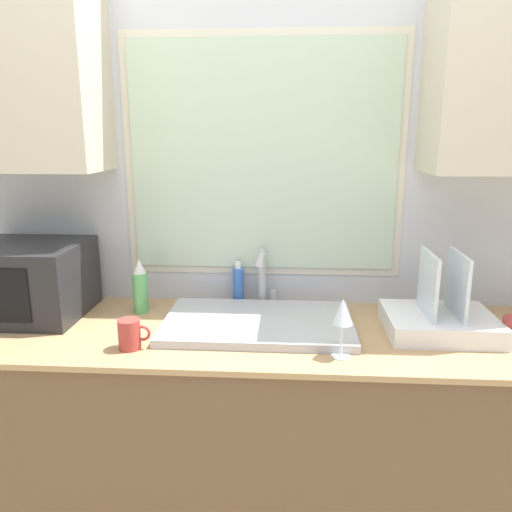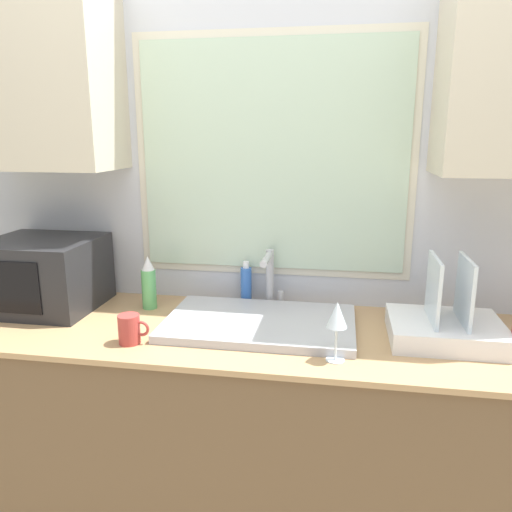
% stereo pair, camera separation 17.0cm
% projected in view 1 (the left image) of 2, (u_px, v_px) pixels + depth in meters
% --- Properties ---
extents(countertop, '(2.36, 0.67, 0.92)m').
position_uv_depth(countertop, '(258.00, 442.00, 1.90)').
color(countertop, brown).
rests_on(countertop, ground_plane).
extents(wall_back, '(6.00, 0.38, 2.60)m').
position_uv_depth(wall_back, '(263.00, 185.00, 1.98)').
color(wall_back, silver).
rests_on(wall_back, ground_plane).
extents(sink_basin, '(0.68, 0.44, 0.03)m').
position_uv_depth(sink_basin, '(257.00, 323.00, 1.82)').
color(sink_basin, '#B2B2B7').
rests_on(sink_basin, countertop).
extents(faucet, '(0.08, 0.19, 0.23)m').
position_uv_depth(faucet, '(262.00, 273.00, 2.00)').
color(faucet, '#B7B7BC').
rests_on(faucet, countertop).
extents(microwave, '(0.42, 0.39, 0.28)m').
position_uv_depth(microwave, '(28.00, 280.00, 1.91)').
color(microwave, '#232326').
rests_on(microwave, countertop).
extents(dish_rack, '(0.37, 0.31, 0.29)m').
position_uv_depth(dish_rack, '(440.00, 318.00, 1.75)').
color(dish_rack, white).
rests_on(dish_rack, countertop).
extents(spray_bottle, '(0.06, 0.06, 0.22)m').
position_uv_depth(spray_bottle, '(140.00, 287.00, 1.95)').
color(spray_bottle, '#59B266').
rests_on(spray_bottle, countertop).
extents(soap_bottle, '(0.05, 0.05, 0.18)m').
position_uv_depth(soap_bottle, '(238.00, 285.00, 2.05)').
color(soap_bottle, blue).
rests_on(soap_bottle, countertop).
extents(mug_near_sink, '(0.11, 0.07, 0.10)m').
position_uv_depth(mug_near_sink, '(130.00, 334.00, 1.62)').
color(mug_near_sink, '#A53833').
rests_on(mug_near_sink, countertop).
extents(wine_glass, '(0.06, 0.06, 0.19)m').
position_uv_depth(wine_glass, '(343.00, 314.00, 1.54)').
color(wine_glass, silver).
rests_on(wine_glass, countertop).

